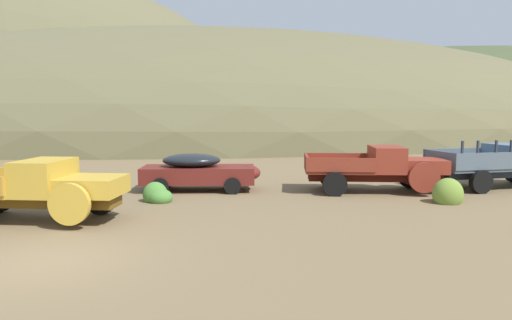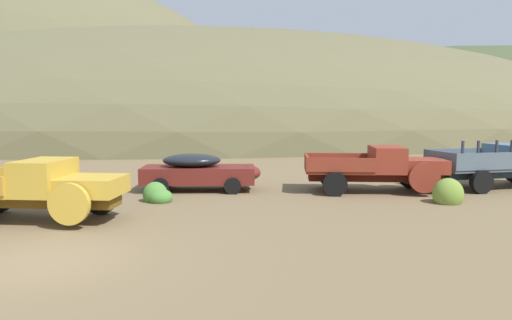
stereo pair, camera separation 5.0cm
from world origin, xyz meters
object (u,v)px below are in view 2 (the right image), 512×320
(truck_faded_yellow, at_px, (42,188))
(car_oxblood, at_px, (202,171))
(truck_chalk_blue, at_px, (507,164))
(truck_rust_red, at_px, (384,168))

(truck_faded_yellow, xyz_separation_m, car_oxblood, (4.99, 4.84, -0.19))
(car_oxblood, bearing_deg, truck_chalk_blue, 2.17)
(truck_faded_yellow, height_order, truck_chalk_blue, truck_chalk_blue)
(truck_faded_yellow, distance_m, car_oxblood, 6.95)
(truck_chalk_blue, bearing_deg, truck_rust_red, 178.35)
(truck_faded_yellow, xyz_separation_m, truck_chalk_blue, (18.28, 3.80, 0.01))
(truck_faded_yellow, bearing_deg, truck_rust_red, 28.87)
(truck_faded_yellow, distance_m, truck_rust_red, 12.89)
(truck_faded_yellow, xyz_separation_m, truck_rust_red, (12.43, 3.42, 0.00))
(truck_faded_yellow, bearing_deg, car_oxblood, 57.60)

